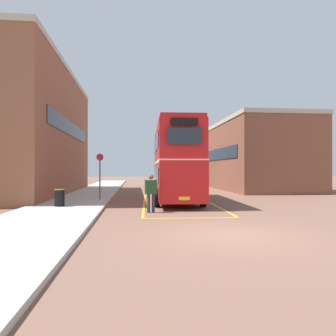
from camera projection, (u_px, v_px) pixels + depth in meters
ground_plane at (174, 196)px, 24.09m from camera, size 135.60×135.60×0.00m
sidewalk_left at (90, 194)px, 25.80m from camera, size 4.00×57.60×0.14m
brick_building_left at (36, 132)px, 25.65m from camera, size 5.55×19.09×10.00m
depot_building_right at (257, 155)px, 31.83m from camera, size 7.36×13.48×6.81m
double_decker_bus at (175, 162)px, 20.31m from camera, size 3.03×10.31×4.75m
single_deck_bus at (176, 172)px, 41.24m from camera, size 3.25×9.11×3.02m
pedestrian_boarding at (151, 190)px, 14.91m from camera, size 0.58×0.32×1.78m
litter_bin at (60, 198)px, 16.26m from camera, size 0.52×0.52×0.87m
bus_stop_sign at (100, 172)px, 19.91m from camera, size 0.43×0.15×2.85m
bay_marking_yellow at (179, 204)px, 18.41m from camera, size 4.58×12.38×0.01m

